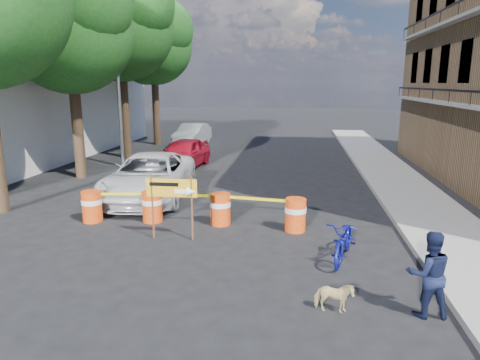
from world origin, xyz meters
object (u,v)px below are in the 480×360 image
(barrel_mid_right, at_px, (221,208))
(sedan_red, at_px, (184,153))
(sedan_silver, at_px, (192,134))
(barrel_far_left, at_px, (92,206))
(bicycle, at_px, (345,221))
(suv_white, at_px, (150,177))
(barrel_far_right, at_px, (295,214))
(dog, at_px, (334,297))
(detour_sign, at_px, (178,193))
(barrel_mid_left, at_px, (152,206))
(pedestrian, at_px, (429,274))

(barrel_mid_right, distance_m, sedan_red, 8.48)
(sedan_silver, bearing_deg, barrel_far_left, -82.35)
(bicycle, relative_size, sedan_red, 0.45)
(sedan_silver, bearing_deg, suv_white, -78.26)
(barrel_far_left, relative_size, barrel_far_right, 1.00)
(dog, relative_size, sedan_red, 0.17)
(detour_sign, bearing_deg, sedan_silver, 101.71)
(sedan_red, bearing_deg, bicycle, -51.90)
(barrel_mid_left, xyz_separation_m, sedan_silver, (-2.64, 15.41, 0.21))
(barrel_mid_right, bearing_deg, barrel_mid_left, -179.71)
(detour_sign, xyz_separation_m, sedan_red, (-2.32, 9.17, -0.52))
(barrel_far_left, xyz_separation_m, pedestrian, (8.07, -4.05, 0.29))
(dog, distance_m, sedan_red, 13.66)
(dog, bearing_deg, bicycle, -5.33)
(barrel_far_right, xyz_separation_m, detour_sign, (-2.94, -1.04, 0.74))
(barrel_far_right, relative_size, dog, 1.33)
(barrel_far_left, bearing_deg, dog, -32.71)
(pedestrian, distance_m, bicycle, 2.52)
(barrel_far_right, bearing_deg, bicycle, -58.39)
(dog, bearing_deg, barrel_far_right, 14.08)
(barrel_mid_right, distance_m, pedestrian, 6.13)
(barrel_mid_left, relative_size, suv_white, 0.17)
(dog, distance_m, sedan_silver, 21.16)
(barrel_far_left, height_order, sedan_red, sedan_red)
(detour_sign, relative_size, dog, 2.48)
(suv_white, bearing_deg, pedestrian, -48.16)
(bicycle, distance_m, suv_white, 7.65)
(barrel_mid_right, height_order, sedan_red, sedan_red)
(barrel_far_left, bearing_deg, sedan_silver, 93.39)
(barrel_mid_right, relative_size, sedan_red, 0.22)
(detour_sign, distance_m, sedan_silver, 17.13)
(barrel_mid_right, distance_m, suv_white, 3.87)
(barrel_far_left, distance_m, bicycle, 7.16)
(dog, bearing_deg, barrel_mid_left, 51.84)
(barrel_far_right, bearing_deg, pedestrian, -60.62)
(dog, distance_m, suv_white, 9.00)
(barrel_far_left, relative_size, sedan_red, 0.22)
(detour_sign, distance_m, pedestrian, 6.03)
(dog, relative_size, suv_white, 0.12)
(barrel_mid_right, height_order, dog, barrel_mid_right)
(bicycle, xyz_separation_m, suv_white, (-6.14, 4.56, -0.17))
(barrel_mid_left, height_order, detour_sign, detour_sign)
(barrel_far_left, distance_m, suv_white, 2.86)
(suv_white, bearing_deg, barrel_mid_right, -45.59)
(barrel_mid_right, relative_size, detour_sign, 0.54)
(barrel_far_left, distance_m, pedestrian, 9.04)
(barrel_mid_right, xyz_separation_m, pedestrian, (4.36, -4.29, 0.29))
(barrel_mid_left, bearing_deg, sedan_red, 98.54)
(barrel_mid_left, xyz_separation_m, barrel_far_right, (4.08, -0.26, 0.00))
(suv_white, xyz_separation_m, sedan_red, (-0.23, 5.37, -0.06))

